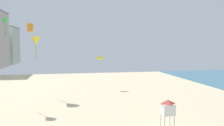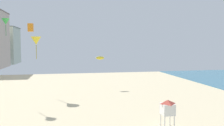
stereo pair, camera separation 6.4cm
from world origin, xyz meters
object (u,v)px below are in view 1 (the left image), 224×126
object	(u,v)px
kite_yellow_parafoil	(100,58)
kite_orange_box	(30,28)
kite_green_delta	(5,22)
lifeguard_stand	(168,108)
kite_yellow_delta	(36,41)

from	to	relation	value
kite_yellow_parafoil	kite_orange_box	distance (m)	15.74
kite_orange_box	kite_green_delta	bearing A→B (deg)	127.24
kite_green_delta	kite_yellow_parafoil	distance (m)	16.48
lifeguard_stand	kite_green_delta	distance (m)	25.94
kite_yellow_parafoil	kite_green_delta	bearing A→B (deg)	-158.95
kite_yellow_parafoil	kite_orange_box	bearing A→B (deg)	-132.71
lifeguard_stand	kite_yellow_parafoil	bearing A→B (deg)	111.03
lifeguard_stand	kite_orange_box	world-z (taller)	kite_orange_box
kite_green_delta	kite_orange_box	bearing A→B (deg)	-52.76
kite_orange_box	kite_yellow_delta	bearing A→B (deg)	92.43
kite_yellow_parafoil	kite_orange_box	size ratio (longest dim) A/B	1.48
kite_yellow_delta	kite_yellow_parafoil	size ratio (longest dim) A/B	2.38
lifeguard_stand	kite_green_delta	xyz separation A→B (m)	(-17.47, 16.95, 8.98)
lifeguard_stand	kite_yellow_delta	distance (m)	24.33
kite_yellow_parafoil	kite_orange_box	world-z (taller)	kite_orange_box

